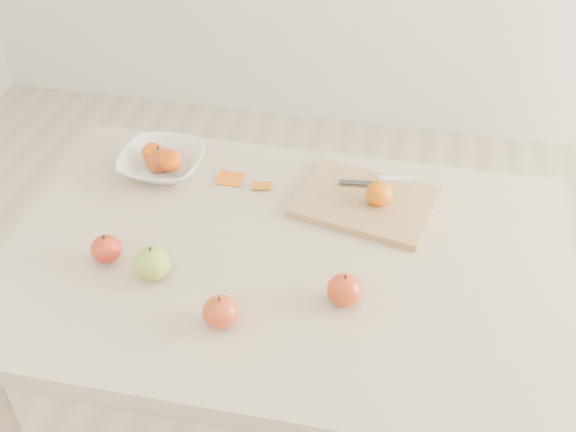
# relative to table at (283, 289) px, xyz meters

# --- Properties ---
(table) EXTENTS (1.20, 0.80, 0.75)m
(table) POSITION_rel_table_xyz_m (0.00, 0.00, 0.00)
(table) COLOR beige
(table) RESTS_ON ground
(cutting_board) EXTENTS (0.34, 0.28, 0.02)m
(cutting_board) POSITION_rel_table_xyz_m (0.15, 0.21, 0.11)
(cutting_board) COLOR tan
(cutting_board) RESTS_ON table
(board_tangerine) EXTENTS (0.06, 0.06, 0.05)m
(board_tangerine) POSITION_rel_table_xyz_m (0.18, 0.20, 0.14)
(board_tangerine) COLOR #DA6507
(board_tangerine) RESTS_ON cutting_board
(fruit_bowl) EXTENTS (0.20, 0.20, 0.05)m
(fruit_bowl) POSITION_rel_table_xyz_m (-0.35, 0.24, 0.12)
(fruit_bowl) COLOR white
(fruit_bowl) RESTS_ON table
(bowl_tangerine_near) EXTENTS (0.05, 0.05, 0.05)m
(bowl_tangerine_near) POSITION_rel_table_xyz_m (-0.38, 0.25, 0.14)
(bowl_tangerine_near) COLOR #C85207
(bowl_tangerine_near) RESTS_ON fruit_bowl
(bowl_tangerine_far) EXTENTS (0.06, 0.06, 0.05)m
(bowl_tangerine_far) POSITION_rel_table_xyz_m (-0.32, 0.23, 0.15)
(bowl_tangerine_far) COLOR #D25307
(bowl_tangerine_far) RESTS_ON fruit_bowl
(orange_peel_a) EXTENTS (0.06, 0.04, 0.01)m
(orange_peel_a) POSITION_rel_table_xyz_m (-0.18, 0.23, 0.10)
(orange_peel_a) COLOR #D25F0E
(orange_peel_a) RESTS_ON table
(orange_peel_b) EXTENTS (0.05, 0.04, 0.01)m
(orange_peel_b) POSITION_rel_table_xyz_m (-0.10, 0.23, 0.10)
(orange_peel_b) COLOR #CC6C0E
(orange_peel_b) RESTS_ON table
(paring_knife) EXTENTS (0.17, 0.05, 0.01)m
(paring_knife) POSITION_rel_table_xyz_m (0.20, 0.28, 0.12)
(paring_knife) COLOR white
(paring_knife) RESTS_ON cutting_board
(apple_green) EXTENTS (0.08, 0.08, 0.07)m
(apple_green) POSITION_rel_table_xyz_m (-0.25, -0.11, 0.13)
(apple_green) COLOR olive
(apple_green) RESTS_ON table
(apple_red_c) EXTENTS (0.07, 0.07, 0.06)m
(apple_red_c) POSITION_rel_table_xyz_m (-0.08, -0.21, 0.13)
(apple_red_c) COLOR #A72016
(apple_red_c) RESTS_ON table
(apple_red_e) EXTENTS (0.07, 0.07, 0.06)m
(apple_red_e) POSITION_rel_table_xyz_m (0.14, -0.10, 0.13)
(apple_red_e) COLOR maroon
(apple_red_e) RESTS_ON table
(apple_red_a) EXTENTS (0.07, 0.07, 0.06)m
(apple_red_a) POSITION_rel_table_xyz_m (-0.36, 0.24, 0.13)
(apple_red_a) COLOR maroon
(apple_red_a) RESTS_ON table
(apple_red_d) EXTENTS (0.06, 0.06, 0.06)m
(apple_red_d) POSITION_rel_table_xyz_m (-0.36, -0.08, 0.13)
(apple_red_d) COLOR maroon
(apple_red_d) RESTS_ON table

